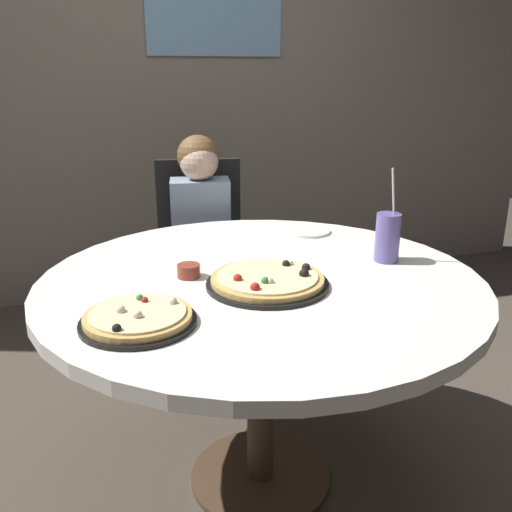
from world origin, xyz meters
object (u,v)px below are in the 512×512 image
Objects in this scene: chair_wooden at (201,250)px; diner_child at (203,272)px; pizza_veggie at (268,281)px; pizza_cheese at (138,318)px; plate_small at (307,231)px; dining_table at (261,302)px; soda_cup at (388,237)px; sauce_bowl at (189,271)px.

diner_child is (-0.03, -0.18, -0.05)m from chair_wooden.
diner_child is 3.01× the size of pizza_veggie.
plate_small is (0.71, 0.63, -0.01)m from pizza_cheese.
chair_wooden reaches higher than dining_table.
dining_table is 0.47m from soda_cup.
plate_small is at bearing 106.80° from soda_cup.
diner_child is (-0.01, 0.80, -0.18)m from dining_table.
diner_child is 0.93m from pizza_veggie.
diner_child is at bearing 90.95° from dining_table.
soda_cup is 4.39× the size of sauce_bowl.
pizza_veggie is at bearing -91.14° from chair_wooden.
plate_small is at bearing 51.90° from dining_table.
plate_small is at bearing 41.65° from pizza_cheese.
plate_small is at bearing -49.82° from diner_child.
plate_small is (0.30, -0.57, 0.22)m from chair_wooden.
chair_wooden is at bearing 88.86° from pizza_veggie.
chair_wooden reaches higher than pizza_cheese.
diner_child is 3.72× the size of pizza_cheese.
pizza_cheese reaches higher than dining_table.
sauce_bowl is (-0.21, 0.14, 0.00)m from pizza_veggie.
pizza_cheese reaches higher than sauce_bowl.
dining_table is 0.13m from pizza_veggie.
soda_cup is at bearing 16.19° from pizza_cheese.
diner_child is 0.58m from plate_small.
sauce_bowl is at bearing -146.86° from plate_small.
diner_child reaches higher than sauce_bowl.
soda_cup is at bearing -4.08° from sauce_bowl.
dining_table is 1.42× the size of chair_wooden.
dining_table is at bearing -178.00° from soda_cup.
sauce_bowl reaches higher than plate_small.
dining_table is at bearing -16.31° from sauce_bowl.
chair_wooden is at bearing 80.68° from diner_child.
chair_wooden is (0.02, 0.98, -0.14)m from dining_table.
plate_small is (0.33, -0.39, 0.27)m from diner_child.
chair_wooden is at bearing 76.17° from sauce_bowl.
pizza_veggie is at bearing -34.44° from sauce_bowl.
pizza_cheese is 0.34m from sauce_bowl.
plate_small is at bearing -62.13° from chair_wooden.
pizza_veggie is 0.25m from sauce_bowl.
pizza_cheese is (-0.38, -1.03, 0.28)m from diner_child.
chair_wooden is at bearing 71.30° from pizza_cheese.
soda_cup reaches higher than dining_table.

